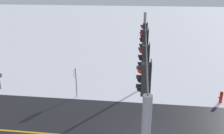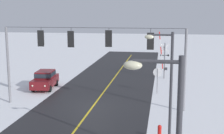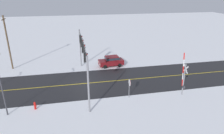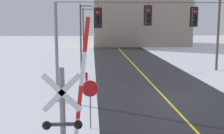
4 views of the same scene
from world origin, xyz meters
The scene contains 11 objects.
ground_plane centered at (0.00, 0.00, 0.00)m, with size 160.00×160.00×0.00m, color white.
road_asphalt centered at (0.00, 6.00, 0.00)m, with size 9.00×80.00×0.01m, color black.
lane_centre_line centered at (0.00, 6.00, 0.01)m, with size 0.14×72.00×0.01m, color gold.
signal_span centered at (0.00, -0.01, 4.42)m, with size 14.20×0.47×6.22m.
stop_sign centered at (-4.91, -4.96, 1.71)m, with size 0.80×0.09×2.35m.
railroad_crossing centered at (-5.48, -11.58, 2.35)m, with size 1.20×0.31×5.20m.
streetlamp_near centered at (-5.59, 8.39, 3.92)m, with size 1.39×0.28×6.50m.
streetlamp_far centered at (-5.59, 16.45, 3.92)m, with size 1.39×0.28×6.50m.
fire_hydrant centered at (-5.30, 5.71, 0.47)m, with size 0.24×0.31×0.88m.
utility_pole centered at (7.98, 11.09, 4.41)m, with size 1.80×0.24×8.56m.
building_distant centered at (5.00, 44.43, 5.55)m, with size 18.85×13.87×11.10m, color gray.
Camera 4 is at (-4.81, -18.70, 5.12)m, focal length 48.16 mm.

